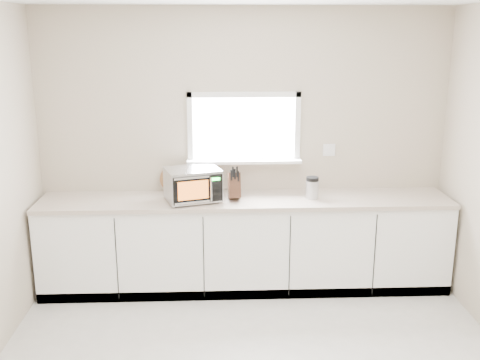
{
  "coord_description": "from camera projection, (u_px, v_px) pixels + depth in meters",
  "views": [
    {
      "loc": [
        -0.27,
        -3.43,
        2.48
      ],
      "look_at": [
        -0.06,
        1.55,
        1.14
      ],
      "focal_mm": 42.0,
      "sensor_mm": 36.0,
      "label": 1
    }
  ],
  "objects": [
    {
      "name": "cutting_board",
      "position": [
        173.0,
        179.0,
        5.53
      ],
      "size": [
        0.27,
        0.06,
        0.27
      ],
      "primitive_type": "cylinder",
      "rotation": [
        1.4,
        0.0,
        0.0
      ],
      "color": "olive",
      "rests_on": "countertop"
    },
    {
      "name": "countertop",
      "position": [
        245.0,
        200.0,
        5.36
      ],
      "size": [
        3.92,
        0.64,
        0.04
      ],
      "primitive_type": "cube",
      "color": "beige",
      "rests_on": "cabinets"
    },
    {
      "name": "back_wall",
      "position": [
        244.0,
        146.0,
        5.54
      ],
      "size": [
        4.0,
        0.17,
        2.7
      ],
      "color": "#B9AF93",
      "rests_on": "ground"
    },
    {
      "name": "cabinets",
      "position": [
        245.0,
        245.0,
        5.49
      ],
      "size": [
        3.92,
        0.6,
        0.88
      ],
      "primitive_type": "cube",
      "color": "white",
      "rests_on": "ground"
    },
    {
      "name": "knife_block",
      "position": [
        234.0,
        185.0,
        5.29
      ],
      "size": [
        0.12,
        0.24,
        0.33
      ],
      "rotation": [
        0.0,
        0.0,
        0.06
      ],
      "color": "#442718",
      "rests_on": "countertop"
    },
    {
      "name": "microwave",
      "position": [
        193.0,
        184.0,
        5.23
      ],
      "size": [
        0.57,
        0.5,
        0.31
      ],
      "rotation": [
        0.0,
        0.0,
        0.3
      ],
      "color": "black",
      "rests_on": "countertop"
    },
    {
      "name": "coffee_grinder",
      "position": [
        312.0,
        187.0,
        5.33
      ],
      "size": [
        0.14,
        0.14,
        0.21
      ],
      "rotation": [
        0.0,
        0.0,
        -0.13
      ],
      "color": "#B7B9BF",
      "rests_on": "countertop"
    }
  ]
}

